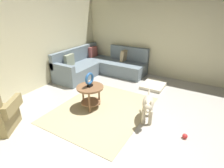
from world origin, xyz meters
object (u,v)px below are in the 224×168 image
at_px(sectional_couch, 99,66).
at_px(torus_sculpture, 90,79).
at_px(side_table, 90,92).
at_px(dog_toy_ball, 185,136).
at_px(dog_bed_mat, 154,85).
at_px(dog, 148,105).

bearing_deg(sectional_couch, torus_sculpture, -150.86).
distance_m(sectional_couch, side_table, 2.16).
height_order(sectional_couch, dog_toy_ball, sectional_couch).
distance_m(side_table, dog_bed_mat, 2.11).
height_order(torus_sculpture, dog_toy_ball, torus_sculpture).
relative_size(side_table, torus_sculpture, 1.84).
height_order(dog, dog_toy_ball, dog).
distance_m(sectional_couch, dog_toy_ball, 3.65).
bearing_deg(torus_sculpture, sectional_couch, 29.14).
relative_size(torus_sculpture, dog_bed_mat, 0.41).
xyz_separation_m(torus_sculpture, dog, (0.16, -1.30, -0.33)).
xyz_separation_m(torus_sculpture, dog_toy_ball, (0.01, -2.07, -0.67)).
bearing_deg(sectional_couch, side_table, -150.86).
bearing_deg(side_table, dog_bed_mat, -25.20).
xyz_separation_m(sectional_couch, dog, (-1.73, -2.35, 0.09)).
distance_m(sectional_couch, torus_sculpture, 2.20).
bearing_deg(dog, torus_sculpture, -10.49).
xyz_separation_m(sectional_couch, dog_toy_ball, (-1.87, -3.12, -0.25)).
height_order(sectional_couch, side_table, sectional_couch).
xyz_separation_m(sectional_couch, side_table, (-1.89, -1.05, 0.12)).
bearing_deg(side_table, sectional_couch, 29.14).
xyz_separation_m(sectional_couch, dog_bed_mat, (-0.01, -1.93, -0.25)).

